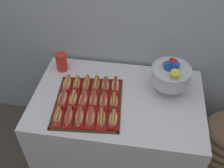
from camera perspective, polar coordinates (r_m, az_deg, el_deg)
name	(u,v)px	position (r m, az deg, el deg)	size (l,w,h in m)	color
ground_plane	(117,154)	(2.60, 1.02, -14.61)	(10.00, 10.00, 0.00)	#4C4238
back_wall	(128,0)	(2.08, 3.46, 17.46)	(6.00, 0.10, 2.60)	#9EA8B2
buffet_table	(117,127)	(2.27, 1.14, -9.23)	(1.28, 0.82, 0.76)	silver
floor_vase	(223,145)	(2.57, 22.61, -11.88)	(0.47, 0.47, 1.04)	brown
serving_tray	(88,103)	(1.97, -5.06, -4.06)	(0.52, 0.56, 0.01)	#472B19
hot_dog_0	(58,116)	(1.87, -11.51, -6.76)	(0.08, 0.17, 0.06)	red
hot_dog_1	(69,117)	(1.86, -9.25, -6.91)	(0.08, 0.18, 0.06)	red
hot_dog_2	(79,117)	(1.84, -6.96, -7.05)	(0.08, 0.18, 0.06)	#B21414
hot_dog_3	(90,118)	(1.83, -4.63, -7.21)	(0.09, 0.17, 0.06)	red
hot_dog_4	(101,119)	(1.82, -2.27, -7.39)	(0.09, 0.19, 0.06)	red
hot_dog_5	(112,119)	(1.82, 0.10, -7.52)	(0.07, 0.16, 0.06)	#B21414
hot_dog_6	(63,99)	(1.98, -10.50, -3.13)	(0.08, 0.19, 0.06)	red
hot_dog_7	(73,99)	(1.96, -8.37, -3.27)	(0.08, 0.17, 0.06)	#B21414
hot_dog_8	(83,100)	(1.95, -6.20, -3.39)	(0.07, 0.17, 0.06)	red
hot_dog_9	(93,100)	(1.94, -4.01, -3.49)	(0.08, 0.17, 0.06)	red
hot_dog_10	(104,101)	(1.93, -1.80, -3.66)	(0.08, 0.17, 0.06)	red
hot_dog_11	(114,101)	(1.93, 0.42, -3.75)	(0.09, 0.16, 0.06)	#B21414
hot_dog_12	(67,84)	(2.09, -9.59, 0.05)	(0.09, 0.18, 0.06)	red
hot_dog_13	(77,84)	(2.08, -7.58, -0.02)	(0.08, 0.17, 0.06)	#B21414
hot_dog_14	(86,84)	(2.07, -5.54, -0.08)	(0.07, 0.18, 0.06)	red
hot_dog_15	(96,85)	(2.06, -3.47, -0.18)	(0.07, 0.17, 0.06)	red
hot_dog_16	(106,85)	(2.05, -1.39, -0.30)	(0.09, 0.16, 0.06)	#B21414
hot_dog_17	(115,86)	(2.05, 0.71, -0.37)	(0.08, 0.18, 0.06)	#B21414
punch_bowl	(171,75)	(2.00, 12.39, 1.83)	(0.29, 0.29, 0.28)	silver
cup_stack	(62,62)	(2.24, -10.70, 4.63)	(0.09, 0.09, 0.16)	red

